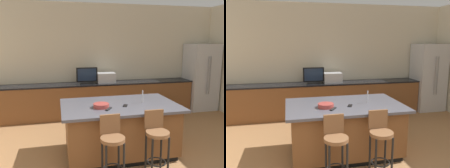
# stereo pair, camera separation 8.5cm
# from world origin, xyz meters

# --- Properties ---
(wall_back) EXTENTS (7.56, 0.12, 3.00)m
(wall_back) POSITION_xyz_m (0.00, 4.40, 1.50)
(wall_back) COLOR beige
(wall_back) RESTS_ON ground_plane
(counter_back) EXTENTS (5.31, 0.62, 0.90)m
(counter_back) POSITION_xyz_m (-0.02, 4.02, 0.45)
(counter_back) COLOR brown
(counter_back) RESTS_ON ground_plane
(kitchen_island) EXTENTS (2.02, 1.27, 0.91)m
(kitchen_island) POSITION_xyz_m (0.00, 1.81, 0.47)
(kitchen_island) COLOR black
(kitchen_island) RESTS_ON ground_plane
(refrigerator) EXTENTS (0.82, 0.75, 1.92)m
(refrigerator) POSITION_xyz_m (3.06, 3.96, 0.96)
(refrigerator) COLOR #B7BABF
(refrigerator) RESTS_ON ground_plane
(microwave) EXTENTS (0.48, 0.36, 0.26)m
(microwave) POSITION_xyz_m (0.22, 4.02, 1.03)
(microwave) COLOR #B7BABF
(microwave) RESTS_ON counter_back
(tv_monitor) EXTENTS (0.55, 0.16, 0.43)m
(tv_monitor) POSITION_xyz_m (-0.29, 3.96, 1.10)
(tv_monitor) COLOR black
(tv_monitor) RESTS_ON counter_back
(sink_faucet_back) EXTENTS (0.02, 0.02, 0.24)m
(sink_faucet_back) POSITION_xyz_m (0.15, 4.12, 1.02)
(sink_faucet_back) COLOR #B2B2B7
(sink_faucet_back) RESTS_ON counter_back
(sink_faucet_island) EXTENTS (0.02, 0.02, 0.22)m
(sink_faucet_island) POSITION_xyz_m (0.42, 1.81, 1.02)
(sink_faucet_island) COLOR #B2B2B7
(sink_faucet_island) RESTS_ON kitchen_island
(bar_stool_left) EXTENTS (0.34, 0.34, 0.99)m
(bar_stool_left) POSITION_xyz_m (-0.34, 0.95, 0.59)
(bar_stool_left) COLOR brown
(bar_stool_left) RESTS_ON ground_plane
(bar_stool_right) EXTENTS (0.34, 0.34, 1.00)m
(bar_stool_right) POSITION_xyz_m (0.32, 0.96, 0.61)
(bar_stool_right) COLOR brown
(bar_stool_right) RESTS_ON ground_plane
(fruit_bowl) EXTENTS (0.26, 0.26, 0.07)m
(fruit_bowl) POSITION_xyz_m (-0.35, 1.67, 0.95)
(fruit_bowl) COLOR #993833
(fruit_bowl) RESTS_ON kitchen_island
(cell_phone) EXTENTS (0.12, 0.17, 0.01)m
(cell_phone) POSITION_xyz_m (0.06, 1.68, 0.92)
(cell_phone) COLOR black
(cell_phone) RESTS_ON kitchen_island
(tv_remote) EXTENTS (0.14, 0.16, 0.02)m
(tv_remote) POSITION_xyz_m (-0.26, 1.54, 0.92)
(tv_remote) COLOR black
(tv_remote) RESTS_ON kitchen_island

